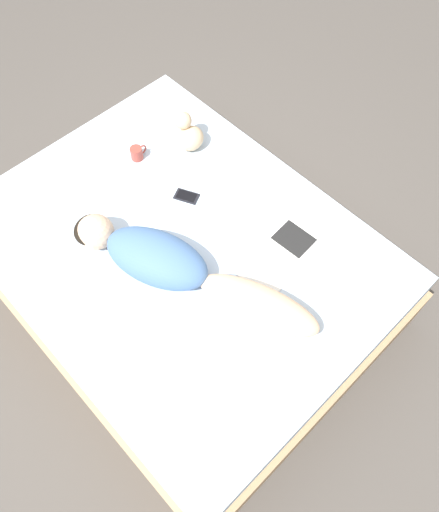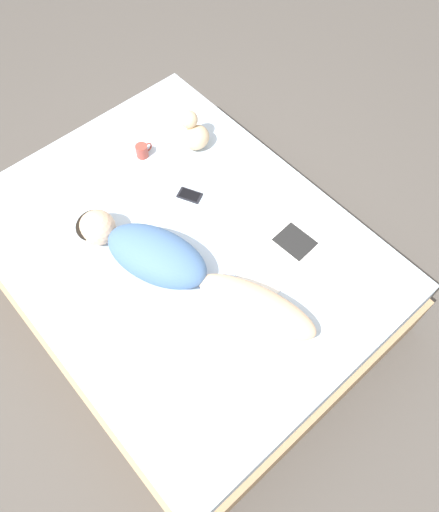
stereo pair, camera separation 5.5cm
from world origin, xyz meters
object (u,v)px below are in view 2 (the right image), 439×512
coffee_mug (142,150)px  open_magazine (280,255)px  cell_phone (190,195)px  person (175,265)px

coffee_mug → open_magazine: bearing=-83.5°
open_magazine → cell_phone: 0.63m
person → open_magazine: bearing=-49.9°
open_magazine → coffee_mug: 1.05m
person → coffee_mug: bearing=44.6°
person → coffee_mug: 0.85m
coffee_mug → cell_phone: coffee_mug is taller
open_magazine → cell_phone: (-0.10, 0.62, 0.00)m
person → cell_phone: 0.52m
person → coffee_mug: person is taller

